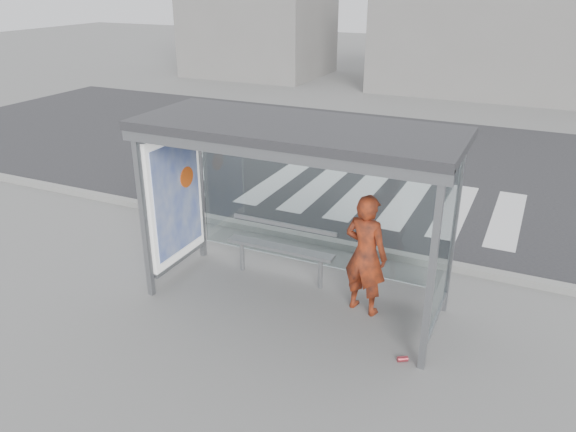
% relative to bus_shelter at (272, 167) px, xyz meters
% --- Properties ---
extents(ground, '(80.00, 80.00, 0.00)m').
position_rel_bus_shelter_xyz_m(ground, '(0.37, -0.06, -1.98)').
color(ground, slate).
rests_on(ground, ground).
extents(road, '(30.00, 10.00, 0.01)m').
position_rel_bus_shelter_xyz_m(road, '(0.37, 6.94, -1.98)').
color(road, '#28282B').
rests_on(road, ground).
extents(curb, '(30.00, 0.18, 0.12)m').
position_rel_bus_shelter_xyz_m(curb, '(0.37, 1.89, -1.92)').
color(curb, gray).
rests_on(curb, ground).
extents(crosswalk, '(5.55, 3.00, 0.00)m').
position_rel_bus_shelter_xyz_m(crosswalk, '(0.37, 4.44, -1.98)').
color(crosswalk, silver).
rests_on(crosswalk, ground).
extents(bus_shelter, '(4.25, 1.65, 2.62)m').
position_rel_bus_shelter_xyz_m(bus_shelter, '(0.00, 0.00, 0.00)').
color(bus_shelter, gray).
rests_on(bus_shelter, ground).
extents(building_left, '(6.00, 5.00, 6.00)m').
position_rel_bus_shelter_xyz_m(building_left, '(-9.63, 17.94, 1.02)').
color(building_left, gray).
rests_on(building_left, ground).
extents(building_center, '(8.00, 5.00, 5.00)m').
position_rel_bus_shelter_xyz_m(building_center, '(0.37, 17.94, 0.52)').
color(building_center, gray).
rests_on(building_center, ground).
extents(person, '(0.71, 0.55, 1.74)m').
position_rel_bus_shelter_xyz_m(person, '(1.33, 0.16, -1.11)').
color(person, '#BF4512').
rests_on(person, ground).
extents(bench, '(1.73, 0.26, 0.89)m').
position_rel_bus_shelter_xyz_m(bench, '(-0.11, 0.49, -1.45)').
color(bench, gray).
rests_on(bench, ground).
extents(soda_can, '(0.15, 0.13, 0.07)m').
position_rel_bus_shelter_xyz_m(soda_can, '(2.14, -0.75, -1.95)').
color(soda_can, '#CC3C47').
rests_on(soda_can, ground).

